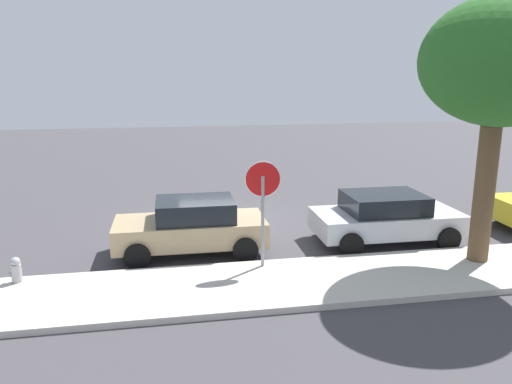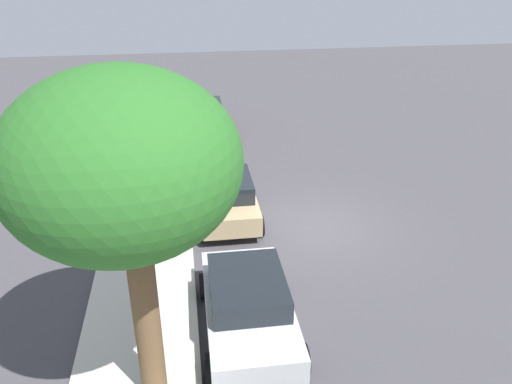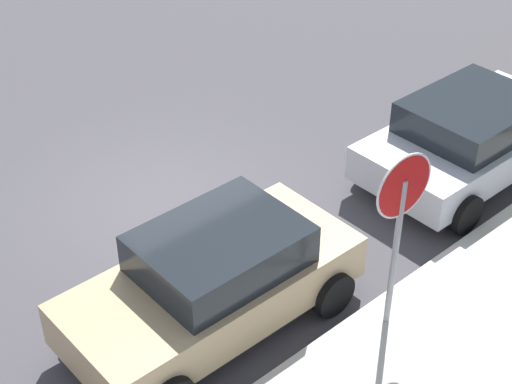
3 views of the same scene
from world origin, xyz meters
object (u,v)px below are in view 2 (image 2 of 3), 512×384
at_px(parked_car_silver, 248,304).
at_px(fire_hydrant, 179,163).
at_px(parked_car_tan, 227,196).
at_px(parked_car_red, 206,117).
at_px(stop_sign, 176,189).
at_px(street_tree_near_corner, 122,167).

height_order(parked_car_silver, fire_hydrant, parked_car_silver).
xyz_separation_m(parked_car_silver, fire_hydrant, (9.31, 1.44, -0.37)).
bearing_deg(parked_car_tan, parked_car_silver, 179.33).
bearing_deg(parked_car_red, parked_car_silver, -179.57).
relative_size(stop_sign, parked_car_red, 0.58).
relative_size(stop_sign, fire_hydrant, 3.75).
distance_m(parked_car_tan, parked_car_silver, 5.38).
xyz_separation_m(parked_car_tan, parked_car_red, (8.56, 0.17, -0.03)).
bearing_deg(fire_hydrant, parked_car_tan, -159.13).
bearing_deg(parked_car_tan, stop_sign, 135.63).
xyz_separation_m(stop_sign, fire_hydrant, (5.52, -0.05, -1.51)).
bearing_deg(street_tree_near_corner, parked_car_red, -7.40).
bearing_deg(stop_sign, street_tree_near_corner, 173.28).
relative_size(parked_car_tan, parked_car_silver, 0.97).
xyz_separation_m(parked_car_red, fire_hydrant, (-4.63, 1.33, -0.36)).
xyz_separation_m(stop_sign, street_tree_near_corner, (-5.38, 0.63, 2.98)).
relative_size(parked_car_silver, parked_car_red, 0.87).
relative_size(parked_car_tan, parked_car_red, 0.84).
xyz_separation_m(parked_car_tan, fire_hydrant, (3.93, 1.50, -0.39)).
distance_m(stop_sign, parked_car_tan, 2.49).
bearing_deg(parked_car_silver, parked_car_tan, -0.67).
bearing_deg(street_tree_near_corner, parked_car_silver, -53.21).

